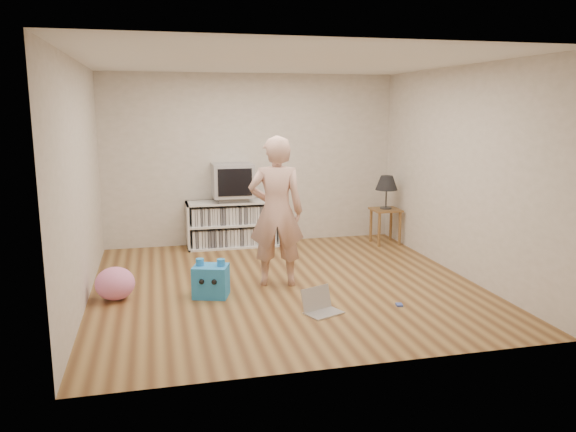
% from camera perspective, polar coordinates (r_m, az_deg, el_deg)
% --- Properties ---
extents(ground, '(4.50, 4.50, 0.00)m').
position_cam_1_polar(ground, '(6.80, -0.30, -6.95)').
color(ground, brown).
rests_on(ground, ground).
extents(walls, '(4.52, 4.52, 2.60)m').
position_cam_1_polar(walls, '(6.52, -0.31, 3.98)').
color(walls, beige).
rests_on(walls, ground).
extents(ceiling, '(4.50, 4.50, 0.01)m').
position_cam_1_polar(ceiling, '(6.49, -0.33, 15.45)').
color(ceiling, white).
rests_on(ceiling, walls).
extents(media_unit, '(1.40, 0.45, 0.70)m').
position_cam_1_polar(media_unit, '(8.59, -5.59, -0.78)').
color(media_unit, white).
rests_on(media_unit, ground).
extents(dvd_deck, '(0.45, 0.35, 0.07)m').
position_cam_1_polar(dvd_deck, '(8.51, -5.63, 1.74)').
color(dvd_deck, gray).
rests_on(dvd_deck, media_unit).
extents(crt_tv, '(0.60, 0.53, 0.50)m').
position_cam_1_polar(crt_tv, '(8.46, -5.66, 3.64)').
color(crt_tv, '#9D9DA2').
rests_on(crt_tv, dvd_deck).
extents(side_table, '(0.42, 0.42, 0.55)m').
position_cam_1_polar(side_table, '(8.84, 9.87, -0.13)').
color(side_table, brown).
rests_on(side_table, ground).
extents(table_lamp, '(0.34, 0.34, 0.52)m').
position_cam_1_polar(table_lamp, '(8.75, 9.98, 3.25)').
color(table_lamp, '#333333').
rests_on(table_lamp, side_table).
extents(person, '(0.72, 0.54, 1.78)m').
position_cam_1_polar(person, '(6.58, -1.20, 0.44)').
color(person, '#DCA996').
rests_on(person, ground).
extents(laptop, '(0.45, 0.41, 0.25)m').
position_cam_1_polar(laptop, '(5.91, 3.28, -9.09)').
color(laptop, silver).
rests_on(laptop, ground).
extents(playing_cards, '(0.08, 0.10, 0.02)m').
position_cam_1_polar(playing_cards, '(6.22, 11.23, -8.84)').
color(playing_cards, '#445AB7').
rests_on(playing_cards, ground).
extents(plush_blue, '(0.45, 0.40, 0.44)m').
position_cam_1_polar(plush_blue, '(6.39, -7.84, -6.51)').
color(plush_blue, '#248CE4').
rests_on(plush_blue, ground).
extents(plush_pink, '(0.47, 0.47, 0.37)m').
position_cam_1_polar(plush_pink, '(6.52, -17.17, -6.57)').
color(plush_pink, pink).
rests_on(plush_pink, ground).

